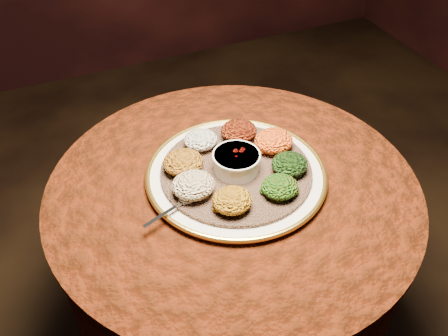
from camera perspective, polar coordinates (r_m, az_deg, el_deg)
name	(u,v)px	position (r m, az deg, el deg)	size (l,w,h in m)	color
table	(232,232)	(1.41, 0.97, -7.28)	(0.96, 0.96, 0.73)	black
platter	(236,174)	(1.29, 1.39, -0.72)	(0.58, 0.58, 0.02)	silver
injera	(236,171)	(1.28, 1.40, -0.36)	(0.39, 0.39, 0.01)	brown
stew_bowl	(236,161)	(1.26, 1.42, 0.81)	(0.12, 0.12, 0.05)	white
spoon	(183,202)	(1.19, -4.65, -3.84)	(0.14, 0.06, 0.01)	silver
portion_ayib	(201,140)	(1.34, -2.69, 3.23)	(0.09, 0.09, 0.04)	white
portion_kitfo	(239,131)	(1.37, 1.71, 4.28)	(0.10, 0.09, 0.05)	black
portion_tikil	(274,141)	(1.34, 5.71, 3.12)	(0.10, 0.10, 0.05)	#BC7F0F
portion_gomen	(290,164)	(1.27, 7.50, 0.45)	(0.09, 0.09, 0.05)	black
portion_mixveg	(280,187)	(1.21, 6.39, -2.15)	(0.09, 0.09, 0.04)	maroon
portion_kik	(232,200)	(1.17, 0.93, -3.71)	(0.10, 0.09, 0.05)	#A5690E
portion_timatim	(193,185)	(1.20, -3.51, -1.97)	(0.11, 0.10, 0.05)	maroon
portion_shiro	(183,162)	(1.27, -4.69, 0.65)	(0.10, 0.10, 0.05)	#9C6612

